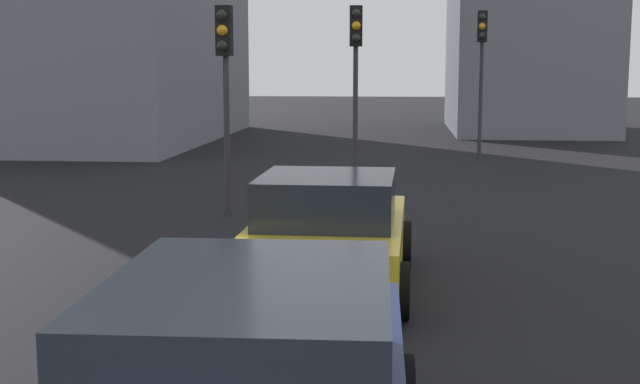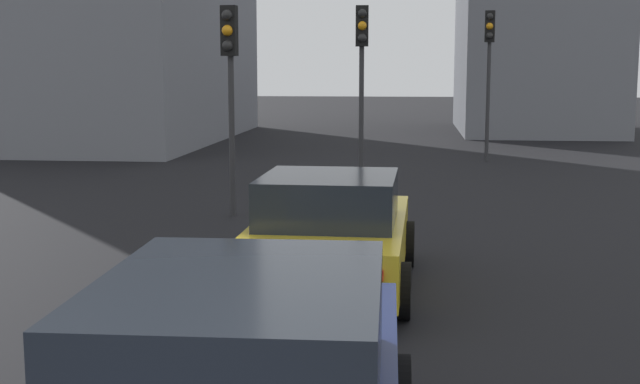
% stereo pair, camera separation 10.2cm
% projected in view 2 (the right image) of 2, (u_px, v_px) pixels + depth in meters
% --- Properties ---
extents(car_yellow_lead, '(4.12, 2.11, 1.46)m').
position_uv_depth(car_yellow_lead, '(330.00, 233.00, 10.56)').
color(car_yellow_lead, gold).
rests_on(car_yellow_lead, ground_plane).
extents(traffic_light_near_left, '(0.33, 0.31, 4.38)m').
position_uv_depth(traffic_light_near_left, '(489.00, 54.00, 24.56)').
color(traffic_light_near_left, '#2D2D30').
rests_on(traffic_light_near_left, ground_plane).
extents(traffic_light_near_right, '(0.32, 0.30, 3.86)m').
position_uv_depth(traffic_light_near_right, '(230.00, 66.00, 15.39)').
color(traffic_light_near_right, '#2D2D30').
rests_on(traffic_light_near_right, ground_plane).
extents(traffic_light_far_left, '(0.32, 0.30, 4.12)m').
position_uv_depth(traffic_light_far_left, '(362.00, 58.00, 18.97)').
color(traffic_light_far_left, '#2D2D30').
rests_on(traffic_light_far_left, ground_plane).
extents(building_facade_left, '(10.00, 6.28, 8.94)m').
position_uv_depth(building_facade_left, '(534.00, 27.00, 36.35)').
color(building_facade_left, slate).
rests_on(building_facade_left, ground_plane).
extents(building_facade_right, '(8.59, 9.18, 10.76)m').
position_uv_depth(building_facade_right, '(52.00, 11.00, 39.57)').
color(building_facade_right, gray).
rests_on(building_facade_right, ground_plane).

